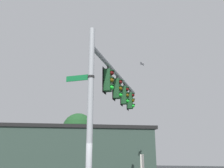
{
  "coord_description": "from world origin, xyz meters",
  "views": [
    {
      "loc": [
        8.18,
        3.06,
        2.15
      ],
      "look_at": [
        -2.73,
        0.09,
        5.45
      ],
      "focal_mm": 38.39,
      "sensor_mm": 36.0,
      "label": 1
    }
  ],
  "objects_px": {
    "bird_flying": "(142,64)",
    "traffic_light_nearest_pole": "(108,80)",
    "traffic_light_mid_outer": "(125,95)",
    "traffic_light_arm_end": "(130,101)",
    "street_name_sign": "(83,78)",
    "traffic_light_mid_inner": "(117,89)"
  },
  "relations": [
    {
      "from": "traffic_light_arm_end",
      "to": "street_name_sign",
      "type": "distance_m",
      "value": 6.74
    },
    {
      "from": "street_name_sign",
      "to": "traffic_light_mid_inner",
      "type": "bearing_deg",
      "value": 172.86
    },
    {
      "from": "traffic_light_arm_end",
      "to": "street_name_sign",
      "type": "bearing_deg",
      "value": -4.7
    },
    {
      "from": "traffic_light_arm_end",
      "to": "street_name_sign",
      "type": "height_order",
      "value": "traffic_light_arm_end"
    },
    {
      "from": "traffic_light_arm_end",
      "to": "street_name_sign",
      "type": "relative_size",
      "value": 1.12
    },
    {
      "from": "bird_flying",
      "to": "traffic_light_arm_end",
      "type": "bearing_deg",
      "value": -53.33
    },
    {
      "from": "traffic_light_nearest_pole",
      "to": "street_name_sign",
      "type": "height_order",
      "value": "traffic_light_nearest_pole"
    },
    {
      "from": "traffic_light_mid_outer",
      "to": "street_name_sign",
      "type": "relative_size",
      "value": 1.12
    },
    {
      "from": "traffic_light_mid_inner",
      "to": "traffic_light_mid_outer",
      "type": "relative_size",
      "value": 1.0
    },
    {
      "from": "traffic_light_nearest_pole",
      "to": "traffic_light_mid_outer",
      "type": "xyz_separation_m",
      "value": [
        -3.1,
        0.1,
        0.0
      ]
    },
    {
      "from": "traffic_light_mid_outer",
      "to": "bird_flying",
      "type": "relative_size",
      "value": 2.83
    },
    {
      "from": "traffic_light_nearest_pole",
      "to": "traffic_light_mid_outer",
      "type": "relative_size",
      "value": 1.0
    },
    {
      "from": "traffic_light_mid_inner",
      "to": "bird_flying",
      "type": "distance_m",
      "value": 4.62
    },
    {
      "from": "street_name_sign",
      "to": "bird_flying",
      "type": "distance_m",
      "value": 8.02
    },
    {
      "from": "street_name_sign",
      "to": "bird_flying",
      "type": "xyz_separation_m",
      "value": [
        -7.27,
        1.31,
        3.14
      ]
    },
    {
      "from": "traffic_light_mid_inner",
      "to": "street_name_sign",
      "type": "relative_size",
      "value": 1.12
    },
    {
      "from": "bird_flying",
      "to": "traffic_light_nearest_pole",
      "type": "bearing_deg",
      "value": -9.88
    },
    {
      "from": "traffic_light_arm_end",
      "to": "street_name_sign",
      "type": "xyz_separation_m",
      "value": [
        6.7,
        -0.55,
        -0.47
      ]
    },
    {
      "from": "bird_flying",
      "to": "street_name_sign",
      "type": "bearing_deg",
      "value": -10.22
    },
    {
      "from": "traffic_light_mid_inner",
      "to": "traffic_light_mid_outer",
      "type": "xyz_separation_m",
      "value": [
        -1.55,
        0.05,
        0.0
      ]
    },
    {
      "from": "traffic_light_mid_inner",
      "to": "traffic_light_arm_end",
      "type": "distance_m",
      "value": 3.1
    },
    {
      "from": "traffic_light_mid_outer",
      "to": "traffic_light_arm_end",
      "type": "bearing_deg",
      "value": 178.17
    }
  ]
}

